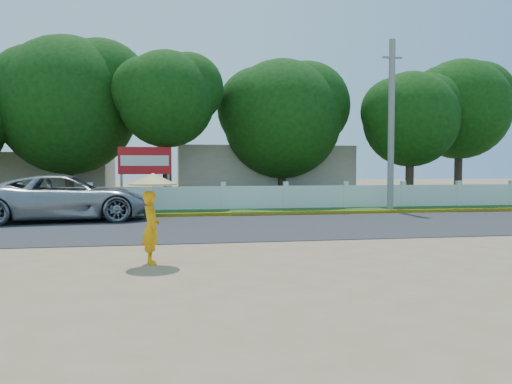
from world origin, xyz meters
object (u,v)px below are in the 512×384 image
billboard (145,164)px  utility_pole (391,126)px  vehicle (66,198)px  monk_with_parasol (152,205)px

billboard → utility_pole: bearing=-16.6°
billboard → vehicle: bearing=-117.8°
utility_pole → billboard: size_ratio=2.60×
utility_pole → billboard: bearing=163.4°
vehicle → billboard: billboard is taller
utility_pole → vehicle: size_ratio=1.23×
utility_pole → vehicle: (-13.57, -1.69, -2.96)m
utility_pole → billboard: (-10.96, 3.26, -1.69)m
monk_with_parasol → utility_pole: bearing=46.1°
monk_with_parasol → billboard: size_ratio=0.64×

